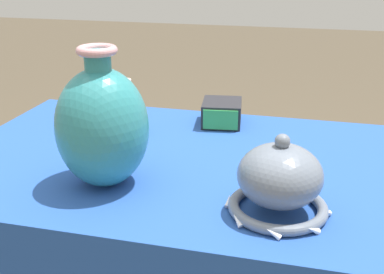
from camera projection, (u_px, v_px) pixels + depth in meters
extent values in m
cylinder|color=olive|center=(67.00, 202.00, 1.72)|extent=(0.04, 0.04, 0.66)
cylinder|color=olive|center=(365.00, 241.00, 1.49)|extent=(0.04, 0.04, 0.66)
cube|color=olive|center=(179.00, 165.00, 1.20)|extent=(1.12, 0.72, 0.03)
cube|color=#234C9E|center=(179.00, 158.00, 1.20)|extent=(1.14, 0.74, 0.01)
ellipsoid|color=teal|center=(102.00, 128.00, 1.02)|extent=(0.20, 0.20, 0.26)
cylinder|color=teal|center=(98.00, 61.00, 0.96)|extent=(0.05, 0.05, 0.04)
torus|color=#D19399|center=(97.00, 50.00, 0.96)|extent=(0.08, 0.08, 0.02)
torus|color=slate|center=(278.00, 207.00, 0.94)|extent=(0.20, 0.20, 0.02)
ellipsoid|color=slate|center=(280.00, 175.00, 0.92)|extent=(0.16, 0.16, 0.12)
sphere|color=slate|center=(282.00, 141.00, 0.89)|extent=(0.03, 0.03, 0.03)
cone|color=white|center=(329.00, 213.00, 0.92)|extent=(0.01, 0.03, 0.02)
cone|color=white|center=(314.00, 195.00, 0.99)|extent=(0.03, 0.03, 0.02)
cone|color=white|center=(281.00, 185.00, 1.03)|extent=(0.03, 0.01, 0.02)
cone|color=white|center=(247.00, 187.00, 1.02)|extent=(0.03, 0.03, 0.02)
cone|color=white|center=(228.00, 201.00, 0.96)|extent=(0.01, 0.03, 0.02)
cone|color=white|center=(237.00, 220.00, 0.90)|extent=(0.03, 0.03, 0.02)
cone|color=white|center=(273.00, 233.00, 0.85)|extent=(0.03, 0.01, 0.02)
cone|color=white|center=(313.00, 230.00, 0.86)|extent=(0.03, 0.03, 0.02)
cube|color=#232328|center=(222.00, 113.00, 1.42)|extent=(0.13, 0.14, 0.07)
cube|color=green|center=(220.00, 120.00, 1.35)|extent=(0.10, 0.02, 0.06)
ellipsoid|color=white|center=(126.00, 111.00, 1.32)|extent=(0.09, 0.09, 0.14)
cylinder|color=white|center=(125.00, 84.00, 1.29)|extent=(0.04, 0.04, 0.02)
ellipsoid|color=#2D2D33|center=(90.00, 99.00, 1.48)|extent=(0.10, 0.10, 0.10)
cylinder|color=#2D2D33|center=(88.00, 82.00, 1.46)|extent=(0.04, 0.04, 0.02)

